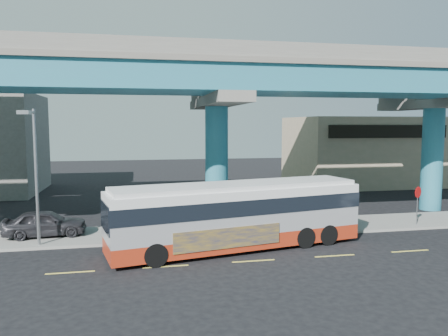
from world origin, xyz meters
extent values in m
plane|color=black|center=(0.00, 0.00, 0.00)|extent=(120.00, 120.00, 0.00)
cube|color=gray|center=(0.00, 5.50, 0.07)|extent=(70.00, 4.00, 0.15)
cube|color=#D8C64C|center=(-8.00, -0.30, 0.01)|extent=(2.00, 0.12, 0.01)
cube|color=#D8C64C|center=(-4.00, -0.30, 0.01)|extent=(2.00, 0.12, 0.01)
cube|color=#D8C64C|center=(0.00, -0.30, 0.01)|extent=(2.00, 0.12, 0.01)
cube|color=#D8C64C|center=(4.00, -0.30, 0.01)|extent=(2.00, 0.12, 0.01)
cube|color=#D8C64C|center=(8.00, -0.30, 0.01)|extent=(2.00, 0.12, 0.01)
cylinder|color=teal|center=(0.00, 9.00, 3.70)|extent=(1.50, 1.50, 7.40)
cube|color=gray|center=(0.00, 9.00, 7.70)|extent=(2.00, 12.00, 0.60)
cube|color=gray|center=(0.00, 12.50, 8.60)|extent=(1.80, 5.00, 1.20)
cylinder|color=teal|center=(16.00, 9.00, 3.70)|extent=(1.50, 1.50, 7.40)
cube|color=gray|center=(16.00, 9.00, 7.70)|extent=(2.00, 12.00, 0.60)
cube|color=gray|center=(16.00, 12.50, 8.60)|extent=(1.80, 5.00, 1.20)
cube|color=teal|center=(0.00, 5.50, 8.70)|extent=(52.00, 5.00, 1.40)
cube|color=gray|center=(0.00, 5.50, 9.55)|extent=(52.00, 5.40, 0.30)
cube|color=gray|center=(0.00, 3.00, 10.10)|extent=(52.00, 0.25, 0.80)
cube|color=gray|center=(0.00, 8.00, 10.10)|extent=(52.00, 0.25, 0.80)
cube|color=teal|center=(0.00, 12.50, 9.90)|extent=(52.00, 5.00, 1.40)
cube|color=gray|center=(0.00, 12.50, 10.75)|extent=(52.00, 5.40, 0.30)
cube|color=gray|center=(0.00, 10.00, 11.30)|extent=(52.00, 0.25, 0.80)
cube|color=gray|center=(0.00, 15.00, 11.30)|extent=(52.00, 0.25, 0.80)
cube|color=tan|center=(18.00, 23.00, 3.50)|extent=(14.00, 10.00, 7.00)
cube|color=black|center=(18.00, 17.90, 5.60)|extent=(12.00, 0.25, 1.20)
cube|color=#A22A13|center=(-0.27, 1.85, 0.59)|extent=(13.13, 5.24, 0.75)
cube|color=#ABABB0|center=(-0.27, 1.85, 1.77)|extent=(13.13, 5.24, 1.61)
cube|color=black|center=(-0.27, 1.85, 2.30)|extent=(13.20, 5.31, 0.75)
cube|color=silver|center=(-0.27, 1.85, 2.89)|extent=(13.13, 5.24, 0.43)
cube|color=silver|center=(-0.27, 1.85, 3.21)|extent=(12.69, 4.92, 0.21)
cube|color=black|center=(6.04, 3.14, 2.14)|extent=(0.56, 2.44, 1.28)
cube|color=black|center=(-6.58, 0.56, 2.14)|extent=(0.56, 2.44, 1.28)
cube|color=#111B4D|center=(-1.04, 0.27, 0.98)|extent=(5.25, 1.12, 0.96)
cylinder|color=black|center=(-4.43, -0.26, 0.54)|extent=(1.11, 0.53, 1.07)
cylinder|color=black|center=(-4.92, 2.15, 0.54)|extent=(1.11, 0.53, 1.07)
cylinder|color=black|center=(3.12, 1.28, 0.54)|extent=(1.11, 0.53, 1.07)
cylinder|color=black|center=(2.63, 3.70, 0.54)|extent=(1.11, 0.53, 1.07)
cylinder|color=black|center=(4.48, 1.56, 0.54)|extent=(1.11, 0.53, 1.07)
cylinder|color=black|center=(3.99, 3.97, 0.54)|extent=(1.11, 0.53, 1.07)
imported|color=#2E2D32|center=(-10.12, 5.74, 0.88)|extent=(2.45, 4.57, 1.46)
cylinder|color=gray|center=(-10.10, 4.00, 3.58)|extent=(0.16, 0.16, 6.85)
cylinder|color=gray|center=(-10.10, 3.07, 6.82)|extent=(0.12, 1.85, 0.12)
cube|color=gray|center=(-10.10, 2.15, 6.77)|extent=(0.50, 0.70, 0.18)
cylinder|color=gray|center=(11.51, 4.20, 1.18)|extent=(0.06, 0.06, 2.05)
cylinder|color=#B20A0A|center=(11.51, 4.17, 2.15)|extent=(0.65, 0.34, 0.71)
camera|label=1|loc=(-5.16, -19.09, 6.20)|focal=35.00mm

